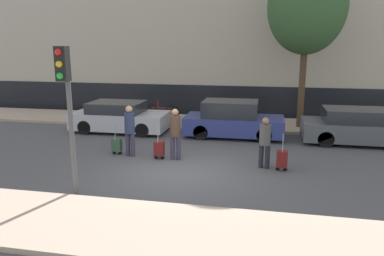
{
  "coord_description": "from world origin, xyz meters",
  "views": [
    {
      "loc": [
        2.47,
        -10.41,
        3.77
      ],
      "look_at": [
        0.0,
        1.8,
        0.95
      ],
      "focal_mm": 35.0,
      "sensor_mm": 36.0,
      "label": 1
    }
  ],
  "objects_px": {
    "parked_car_0": "(120,117)",
    "pedestrian_center": "(175,131)",
    "parked_car_2": "(358,127)",
    "pedestrian_left": "(130,128)",
    "parked_car_1": "(233,120)",
    "bare_tree_near_crossing": "(307,6)",
    "trolley_center": "(159,149)",
    "parked_bicycle": "(162,112)",
    "trolley_right": "(282,159)",
    "pedestrian_right": "(265,140)",
    "trolley_left": "(117,145)",
    "traffic_light": "(66,92)"
  },
  "relations": [
    {
      "from": "parked_car_0",
      "to": "pedestrian_right",
      "type": "bearing_deg",
      "value": -31.46
    },
    {
      "from": "parked_car_0",
      "to": "pedestrian_center",
      "type": "relative_size",
      "value": 2.41
    },
    {
      "from": "pedestrian_center",
      "to": "pedestrian_right",
      "type": "distance_m",
      "value": 2.91
    },
    {
      "from": "parked_car_1",
      "to": "trolley_center",
      "type": "distance_m",
      "value": 4.16
    },
    {
      "from": "trolley_left",
      "to": "trolley_right",
      "type": "xyz_separation_m",
      "value": [
        5.56,
        -0.65,
        0.03
      ]
    },
    {
      "from": "pedestrian_right",
      "to": "traffic_light",
      "type": "height_order",
      "value": "traffic_light"
    },
    {
      "from": "parked_car_1",
      "to": "pedestrian_center",
      "type": "xyz_separation_m",
      "value": [
        -1.56,
        -3.52,
        0.28
      ]
    },
    {
      "from": "parked_car_1",
      "to": "bare_tree_near_crossing",
      "type": "distance_m",
      "value": 5.76
    },
    {
      "from": "pedestrian_left",
      "to": "pedestrian_right",
      "type": "xyz_separation_m",
      "value": [
        4.5,
        -0.38,
        -0.09
      ]
    },
    {
      "from": "bare_tree_near_crossing",
      "to": "trolley_right",
      "type": "bearing_deg",
      "value": -99.15
    },
    {
      "from": "trolley_center",
      "to": "trolley_left",
      "type": "bearing_deg",
      "value": 171.48
    },
    {
      "from": "parked_car_0",
      "to": "parked_car_2",
      "type": "relative_size",
      "value": 0.98
    },
    {
      "from": "trolley_center",
      "to": "parked_car_0",
      "type": "bearing_deg",
      "value": 128.31
    },
    {
      "from": "trolley_left",
      "to": "traffic_light",
      "type": "distance_m",
      "value": 4.38
    },
    {
      "from": "parked_car_0",
      "to": "parked_car_2",
      "type": "xyz_separation_m",
      "value": [
        9.75,
        -0.11,
        0.02
      ]
    },
    {
      "from": "parked_car_0",
      "to": "trolley_left",
      "type": "relative_size",
      "value": 3.76
    },
    {
      "from": "parked_bicycle",
      "to": "trolley_left",
      "type": "bearing_deg",
      "value": -89.91
    },
    {
      "from": "trolley_left",
      "to": "trolley_right",
      "type": "bearing_deg",
      "value": -6.65
    },
    {
      "from": "pedestrian_left",
      "to": "trolley_right",
      "type": "relative_size",
      "value": 1.51
    },
    {
      "from": "parked_car_0",
      "to": "traffic_light",
      "type": "xyz_separation_m",
      "value": [
        1.6,
        -7.04,
        2.03
      ]
    },
    {
      "from": "parked_car_0",
      "to": "parked_bicycle",
      "type": "height_order",
      "value": "parked_car_0"
    },
    {
      "from": "pedestrian_center",
      "to": "pedestrian_right",
      "type": "height_order",
      "value": "pedestrian_center"
    },
    {
      "from": "trolley_center",
      "to": "pedestrian_left",
      "type": "bearing_deg",
      "value": 173.12
    },
    {
      "from": "pedestrian_left",
      "to": "trolley_right",
      "type": "bearing_deg",
      "value": 5.66
    },
    {
      "from": "trolley_right",
      "to": "trolley_left",
      "type": "bearing_deg",
      "value": 173.35
    },
    {
      "from": "parked_car_1",
      "to": "traffic_light",
      "type": "distance_m",
      "value": 8.03
    },
    {
      "from": "parked_car_1",
      "to": "parked_car_0",
      "type": "bearing_deg",
      "value": 179.94
    },
    {
      "from": "pedestrian_left",
      "to": "bare_tree_near_crossing",
      "type": "relative_size",
      "value": 0.24
    },
    {
      "from": "parked_car_1",
      "to": "parked_car_2",
      "type": "relative_size",
      "value": 0.95
    },
    {
      "from": "parked_car_0",
      "to": "pedestrian_center",
      "type": "distance_m",
      "value": 4.89
    },
    {
      "from": "pedestrian_left",
      "to": "pedestrian_center",
      "type": "relative_size",
      "value": 1.02
    },
    {
      "from": "pedestrian_center",
      "to": "bare_tree_near_crossing",
      "type": "xyz_separation_m",
      "value": [
        4.38,
        5.51,
        4.32
      ]
    },
    {
      "from": "trolley_center",
      "to": "parked_bicycle",
      "type": "xyz_separation_m",
      "value": [
        -1.6,
        5.94,
        0.14
      ]
    },
    {
      "from": "parked_bicycle",
      "to": "parked_car_1",
      "type": "bearing_deg",
      "value": -32.55
    },
    {
      "from": "trolley_right",
      "to": "bare_tree_near_crossing",
      "type": "relative_size",
      "value": 0.16
    },
    {
      "from": "parked_car_0",
      "to": "trolley_right",
      "type": "height_order",
      "value": "parked_car_0"
    },
    {
      "from": "bare_tree_near_crossing",
      "to": "parked_car_2",
      "type": "bearing_deg",
      "value": -46.47
    },
    {
      "from": "parked_car_0",
      "to": "trolley_left",
      "type": "bearing_deg",
      "value": -69.76
    },
    {
      "from": "pedestrian_center",
      "to": "parked_car_0",
      "type": "bearing_deg",
      "value": 128.48
    },
    {
      "from": "parked_car_1",
      "to": "pedestrian_right",
      "type": "height_order",
      "value": "pedestrian_right"
    },
    {
      "from": "parked_bicycle",
      "to": "pedestrian_center",
      "type": "bearing_deg",
      "value": -69.94
    },
    {
      "from": "parked_car_2",
      "to": "pedestrian_right",
      "type": "bearing_deg",
      "value": -133.02
    },
    {
      "from": "parked_car_2",
      "to": "pedestrian_left",
      "type": "relative_size",
      "value": 2.41
    },
    {
      "from": "parked_car_0",
      "to": "trolley_right",
      "type": "xyz_separation_m",
      "value": [
        6.8,
        -3.99,
        -0.25
      ]
    },
    {
      "from": "parked_car_2",
      "to": "parked_car_0",
      "type": "bearing_deg",
      "value": 179.37
    },
    {
      "from": "parked_car_1",
      "to": "pedestrian_right",
      "type": "xyz_separation_m",
      "value": [
        1.33,
        -3.83,
        0.21
      ]
    },
    {
      "from": "trolley_left",
      "to": "parked_car_2",
      "type": "bearing_deg",
      "value": 20.79
    },
    {
      "from": "traffic_light",
      "to": "pedestrian_left",
      "type": "bearing_deg",
      "value": 87.36
    },
    {
      "from": "trolley_center",
      "to": "pedestrian_right",
      "type": "xyz_separation_m",
      "value": [
        3.44,
        -0.26,
        0.55
      ]
    },
    {
      "from": "pedestrian_right",
      "to": "trolley_right",
      "type": "relative_size",
      "value": 1.38
    }
  ]
}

